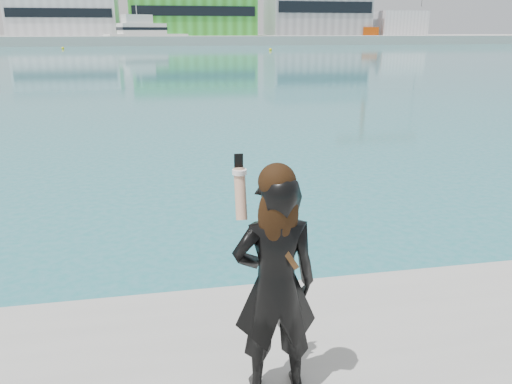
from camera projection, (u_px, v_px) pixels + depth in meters
far_quay at (161, 40)px, 125.56m from camera, size 320.00×40.00×2.00m
warehouse_white at (65, 15)px, 117.98m from camera, size 24.48×15.35×9.50m
warehouse_green at (192, 13)px, 123.16m from camera, size 30.60×16.36×10.50m
warehouse_grey_right at (317, 10)px, 128.54m from camera, size 25.50×15.35×12.50m
ancillary_shed at (398, 23)px, 131.61m from camera, size 12.00×10.00×6.00m
flagpole_right at (253, 16)px, 119.37m from camera, size 1.28×0.16×8.00m
motor_yacht at (144, 34)px, 112.66m from camera, size 18.98×11.74×8.59m
buoy_near at (270, 51)px, 83.55m from camera, size 0.50×0.50×0.50m
buoy_far at (63, 49)px, 90.02m from camera, size 0.50×0.50×0.50m
woman at (275, 279)px, 3.38m from camera, size 0.60×0.40×1.69m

